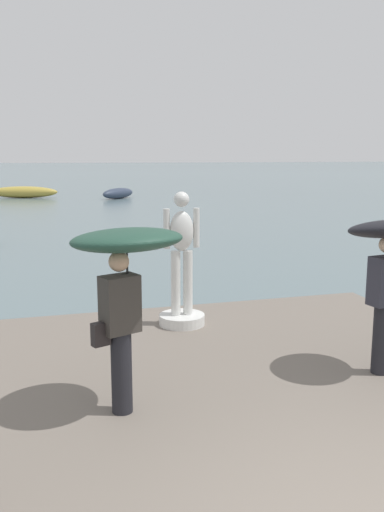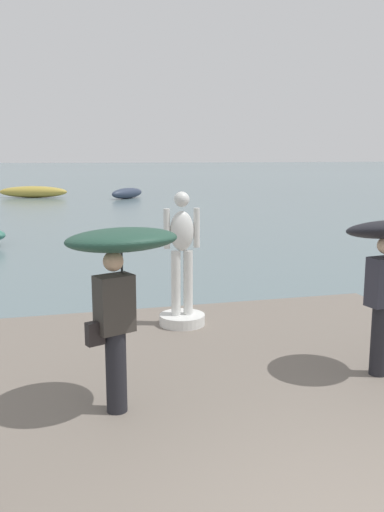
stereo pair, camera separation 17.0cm
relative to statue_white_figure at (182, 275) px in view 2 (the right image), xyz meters
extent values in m
plane|color=slate|center=(0.11, 34.69, -1.21)|extent=(400.00, 400.00, 0.00)
cube|color=#70665B|center=(0.11, -3.62, -1.01)|extent=(7.38, 9.38, 0.40)
cylinder|color=silver|center=(0.00, 0.00, -0.73)|extent=(0.73, 0.73, 0.16)
cylinder|color=silver|center=(-0.10, 0.00, -0.12)|extent=(0.15, 0.15, 1.04)
cylinder|color=silver|center=(0.10, 0.00, -0.12)|extent=(0.15, 0.15, 1.04)
ellipsoid|color=silver|center=(0.00, 0.00, 0.71)|extent=(0.38, 0.26, 0.63)
sphere|color=silver|center=(0.00, 0.00, 1.20)|extent=(0.24, 0.24, 0.24)
cylinder|color=silver|center=(-0.24, 0.00, 0.75)|extent=(0.10, 0.10, 0.62)
cylinder|color=silver|center=(0.24, 0.00, 0.75)|extent=(0.10, 0.10, 0.62)
cylinder|color=black|center=(-1.39, -2.75, -0.37)|extent=(0.22, 0.22, 0.88)
cube|color=#38332D|center=(-1.39, -2.75, 0.37)|extent=(0.44, 0.36, 0.60)
sphere|color=tan|center=(-1.39, -2.75, 0.82)|extent=(0.21, 0.21, 0.21)
cylinder|color=#262626|center=(-1.29, -2.67, 0.69)|extent=(0.02, 0.02, 0.54)
ellipsoid|color=#234738|center=(-1.29, -2.67, 1.02)|extent=(1.50, 1.51, 0.32)
cube|color=black|center=(-1.60, -2.82, 0.09)|extent=(0.20, 0.16, 0.24)
cylinder|color=black|center=(1.87, -2.59, -0.37)|extent=(0.22, 0.22, 0.88)
cube|color=#2D2D38|center=(1.87, -2.59, 0.37)|extent=(0.41, 0.30, 0.60)
ellipsoid|color=#B2993D|center=(-3.07, 33.88, -0.78)|extent=(5.11, 2.29, 0.85)
ellipsoid|color=#2D384C|center=(3.54, 31.31, -0.83)|extent=(3.04, 3.07, 0.76)
camera|label=1|loc=(-2.15, -8.12, 1.87)|focal=38.14mm
camera|label=2|loc=(-1.99, -8.17, 1.87)|focal=38.14mm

